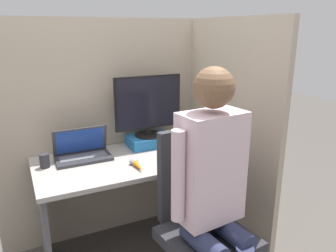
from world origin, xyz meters
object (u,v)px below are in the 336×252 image
paper_box (149,140)px  carrot_toy (139,167)px  monitor (148,106)px  office_chair (200,217)px  stapler (203,142)px  pen_cup (45,161)px  laptop (83,153)px  person (214,183)px

paper_box → carrot_toy: 0.45m
monitor → office_chair: monitor is taller
monitor → stapler: bearing=-23.9°
office_chair → paper_box: bearing=89.8°
paper_box → pen_cup: 0.77m
paper_box → stapler: 0.42m
paper_box → laptop: laptop is taller
monitor → laptop: bearing=-174.3°
paper_box → office_chair: office_chair is taller
laptop → pen_cup: size_ratio=4.03×
monitor → pen_cup: 0.82m
stapler → pen_cup: (-1.15, 0.08, 0.02)m
stapler → carrot_toy: size_ratio=1.01×
paper_box → monitor: 0.27m
office_chair → monitor: bearing=89.8°
person → carrot_toy: bearing=111.7°
laptop → pen_cup: (-0.25, -0.04, 0.00)m
laptop → office_chair: 0.92m
person → pen_cup: 1.12m
paper_box → pen_cup: bearing=-173.3°
office_chair → carrot_toy: bearing=120.6°
stapler → person: size_ratio=0.11×
carrot_toy → pen_cup: bearing=151.1°
stapler → person: person is taller
laptop → carrot_toy: (0.28, -0.34, -0.03)m
carrot_toy → office_chair: size_ratio=0.15×
carrot_toy → person: (0.21, -0.54, 0.08)m
paper_box → monitor: monitor is taller
laptop → carrot_toy: size_ratio=2.42×
paper_box → laptop: 0.52m
paper_box → office_chair: bearing=-90.2°
carrot_toy → stapler: bearing=19.3°
laptop → stapler: 0.91m
office_chair → pen_cup: (-0.76, 0.68, 0.24)m
monitor → laptop: size_ratio=1.40×
carrot_toy → person: 0.58m
laptop → stapler: (0.90, -0.12, -0.02)m
carrot_toy → office_chair: (0.23, -0.39, -0.21)m
paper_box → laptop: size_ratio=0.86×
laptop → carrot_toy: bearing=-49.8°
laptop → monitor: bearing=5.7°
stapler → office_chair: (-0.39, -0.60, -0.21)m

